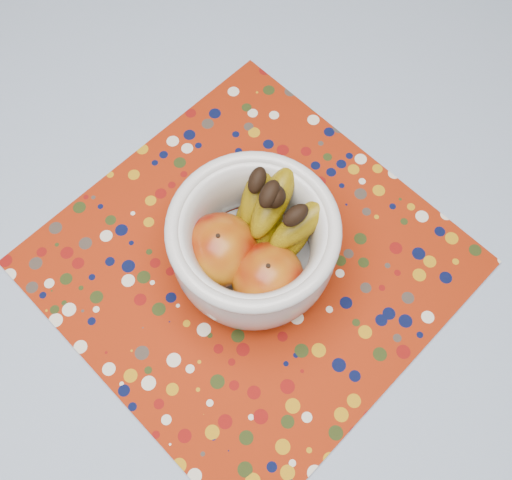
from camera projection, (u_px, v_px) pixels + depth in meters
table at (248, 311)px, 0.82m from camera, size 1.20×1.20×0.75m
tablecloth at (247, 293)px, 0.74m from camera, size 1.32×1.32×0.01m
placemat at (250, 262)px, 0.75m from camera, size 0.51×0.51×0.00m
fruit_bowl at (257, 240)px, 0.69m from camera, size 0.19×0.20×0.15m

